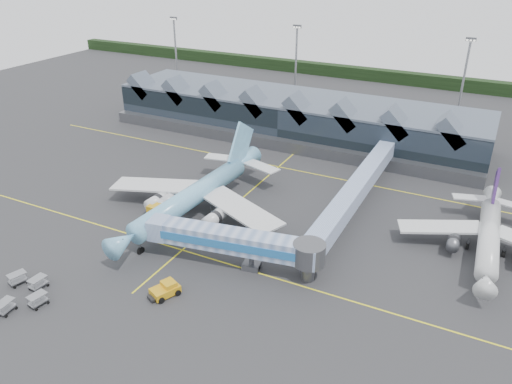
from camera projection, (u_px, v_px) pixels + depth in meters
The scene contains 11 objects.
ground at pixel (209, 227), 83.83m from camera, with size 260.00×260.00×0.00m, color #2A2A2D.
taxi_stripes at pixel (238, 202), 91.79m from camera, with size 120.00×60.00×0.01m.
tree_line_far at pixel (378, 75), 170.56m from camera, with size 260.00×4.00×4.00m, color black.
terminal at pixel (293, 116), 121.41m from camera, with size 90.00×22.25×12.52m.
light_masts at pixel (419, 83), 119.75m from camera, with size 132.40×42.56×22.45m.
main_airliner at pixel (197, 193), 86.52m from camera, with size 35.02×40.32×12.95m.
regional_jet at pixel (489, 234), 75.62m from camera, with size 27.26×29.68×10.20m.
jet_bridge at pixel (244, 244), 71.57m from camera, with size 26.62×7.99×5.95m.
fuel_truck at pixel (169, 202), 87.97m from camera, with size 2.87×9.65×3.23m.
pushback_tug at pixel (165, 290), 67.30m from camera, with size 3.83×4.67×1.88m.
baggage_carts at pixel (25, 291), 66.87m from camera, with size 8.31×7.96×1.66m.
Camera 1 is at (39.73, -60.89, 42.86)m, focal length 35.00 mm.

